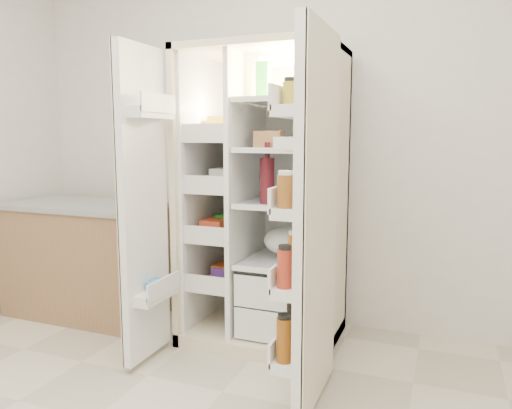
% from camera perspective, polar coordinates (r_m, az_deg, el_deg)
% --- Properties ---
extents(wall_back, '(4.00, 0.02, 2.70)m').
position_cam_1_polar(wall_back, '(3.33, 4.20, 9.26)').
color(wall_back, silver).
rests_on(wall_back, floor).
extents(refrigerator, '(0.92, 0.70, 1.80)m').
position_cam_1_polar(refrigerator, '(3.06, 1.57, -2.01)').
color(refrigerator, beige).
rests_on(refrigerator, floor).
extents(freezer_door, '(0.15, 0.40, 1.72)m').
position_cam_1_polar(freezer_door, '(2.74, -13.05, -0.27)').
color(freezer_door, white).
rests_on(freezer_door, floor).
extents(fridge_door, '(0.17, 0.58, 1.72)m').
position_cam_1_polar(fridge_door, '(2.24, 6.65, -2.33)').
color(fridge_door, white).
rests_on(fridge_door, floor).
extents(kitchen_counter, '(1.12, 0.59, 0.81)m').
position_cam_1_polar(kitchen_counter, '(3.71, -19.36, -6.01)').
color(kitchen_counter, '#8C6746').
rests_on(kitchen_counter, floor).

